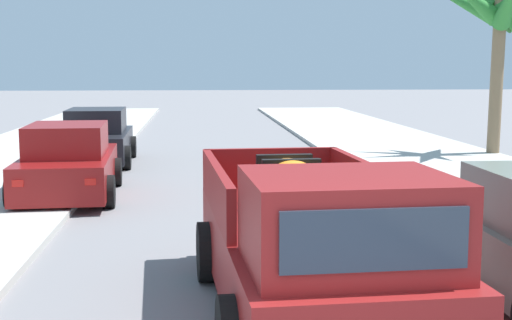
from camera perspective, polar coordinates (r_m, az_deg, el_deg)
name	(u,v)px	position (r m, az deg, el deg)	size (l,w,h in m)	color
sidewalk_right	(493,187)	(16.62, 18.41, -2.08)	(5.21, 60.00, 0.12)	#B2AFA8
curb_left	(20,195)	(15.72, -18.36, -2.65)	(0.16, 60.00, 0.10)	silver
curb_right	(440,189)	(16.19, 14.48, -2.22)	(0.16, 60.00, 0.10)	silver
pickup_truck	(311,246)	(7.66, 4.38, -6.87)	(2.42, 5.31, 1.80)	maroon
car_left_near	(97,138)	(20.50, -12.60, 1.70)	(2.12, 4.30, 1.54)	black
car_left_mid	(68,163)	(15.32, -14.76, -0.26)	(2.19, 4.33, 1.54)	maroon
palm_tree_left_fore	(500,11)	(22.65, 18.90, 11.21)	(4.06, 3.66, 5.34)	#846B4C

